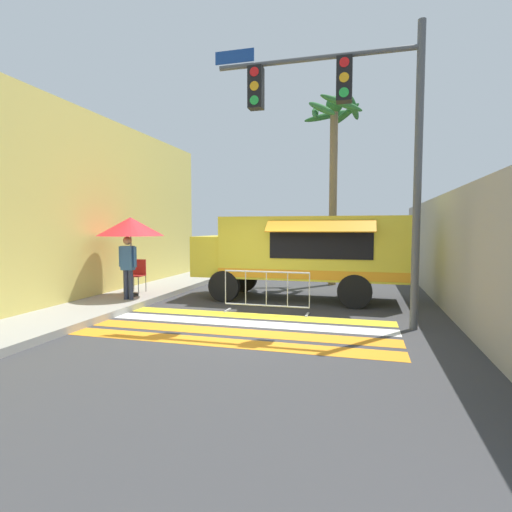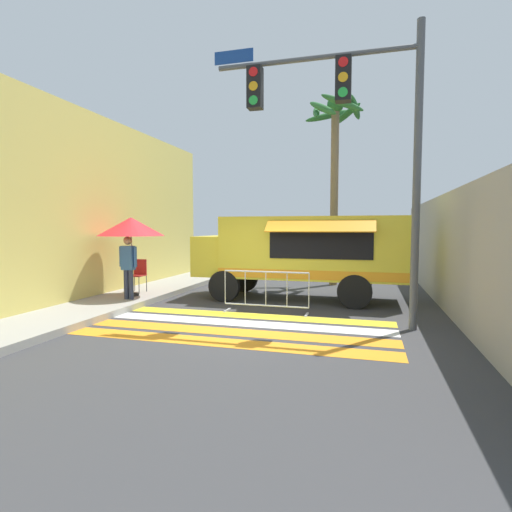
# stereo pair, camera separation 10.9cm
# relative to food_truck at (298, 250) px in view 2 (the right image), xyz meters

# --- Properties ---
(ground_plane) EXTENTS (60.00, 60.00, 0.00)m
(ground_plane) POSITION_rel_food_truck_xyz_m (-0.58, -3.03, -1.46)
(ground_plane) COLOR #38383A
(sidewalk_left) EXTENTS (4.40, 16.00, 0.16)m
(sidewalk_left) POSITION_rel_food_truck_xyz_m (-5.95, -3.03, -1.38)
(sidewalk_left) COLOR #99968E
(sidewalk_left) RESTS_ON ground_plane
(building_left_facade) EXTENTS (0.25, 16.00, 5.37)m
(building_left_facade) POSITION_rel_food_truck_xyz_m (-5.69, -3.03, 1.22)
(building_left_facade) COLOR #E5D166
(building_left_facade) RESTS_ON ground_plane
(concrete_wall_right) EXTENTS (0.20, 16.00, 2.99)m
(concrete_wall_right) POSITION_rel_food_truck_xyz_m (3.95, -0.03, 0.03)
(concrete_wall_right) COLOR #A39E93
(concrete_wall_right) RESTS_ON ground_plane
(crosswalk_painted) EXTENTS (6.40, 2.84, 0.01)m
(crosswalk_painted) POSITION_rel_food_truck_xyz_m (-0.58, -3.62, -1.46)
(crosswalk_painted) COLOR orange
(crosswalk_painted) RESTS_ON ground_plane
(food_truck) EXTENTS (6.00, 2.49, 2.42)m
(food_truck) POSITION_rel_food_truck_xyz_m (0.00, 0.00, 0.00)
(food_truck) COLOR yellow
(food_truck) RESTS_ON ground_plane
(traffic_signal_pole) EXTENTS (4.41, 0.29, 6.20)m
(traffic_signal_pole) POSITION_rel_food_truck_xyz_m (1.50, -2.83, 2.93)
(traffic_signal_pole) COLOR #515456
(traffic_signal_pole) RESTS_ON ground_plane
(patio_umbrella) EXTENTS (1.86, 1.86, 2.24)m
(patio_umbrella) POSITION_rel_food_truck_xyz_m (-4.50, -1.56, 0.67)
(patio_umbrella) COLOR black
(patio_umbrella) RESTS_ON sidewalk_left
(folding_chair) EXTENTS (0.44, 0.44, 0.99)m
(folding_chair) POSITION_rel_food_truck_xyz_m (-4.73, -0.88, -0.71)
(folding_chair) COLOR #4C4C51
(folding_chair) RESTS_ON sidewalk_left
(vendor_person) EXTENTS (0.53, 0.23, 1.71)m
(vendor_person) POSITION_rel_food_truck_xyz_m (-4.29, -2.07, -0.33)
(vendor_person) COLOR #2D3347
(vendor_person) RESTS_ON sidewalk_left
(barricade_front) EXTENTS (2.15, 0.44, 1.05)m
(barricade_front) POSITION_rel_food_truck_xyz_m (-0.43, -2.07, -0.94)
(barricade_front) COLOR #B7BABF
(barricade_front) RESTS_ON ground_plane
(palm_tree) EXTENTS (2.29, 2.42, 6.82)m
(palm_tree) POSITION_rel_food_truck_xyz_m (0.75, 3.37, 3.58)
(palm_tree) COLOR #7A664C
(palm_tree) RESTS_ON ground_plane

